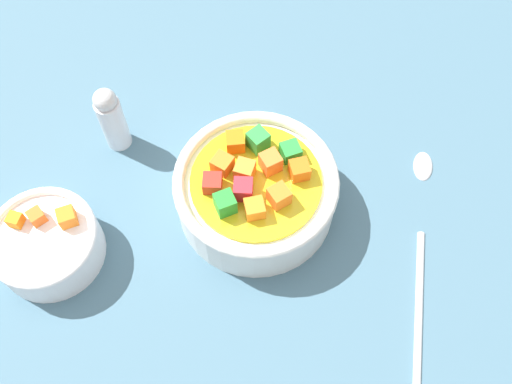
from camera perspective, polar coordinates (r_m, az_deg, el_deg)
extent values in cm
cube|color=#42667A|center=(60.54, 0.00, -1.69)|extent=(140.00, 140.00, 2.00)
cylinder|color=white|center=(57.55, 0.00, -0.22)|extent=(15.53, 15.53, 4.69)
torus|color=white|center=(55.19, 0.00, 1.08)|extent=(15.74, 15.74, 1.14)
cylinder|color=gold|center=(55.31, 0.00, 1.01)|extent=(12.49, 12.49, 0.40)
cube|color=orange|center=(52.94, -0.13, -1.60)|extent=(1.81, 1.81, 1.52)
cube|color=orange|center=(53.36, 2.23, -0.39)|extent=(2.26, 2.26, 1.86)
cube|color=green|center=(56.02, 3.36, 3.95)|extent=(2.02, 2.02, 1.45)
cube|color=orange|center=(54.74, -1.10, 2.12)|extent=(2.33, 2.33, 1.66)
cube|color=orange|center=(55.19, -3.27, 2.73)|extent=(2.44, 2.44, 1.62)
cube|color=green|center=(56.24, 0.20, 5.04)|extent=(2.36, 2.36, 2.04)
cube|color=red|center=(54.10, -4.18, 0.50)|extent=(2.04, 2.04, 1.51)
cube|color=orange|center=(55.02, 1.41, 2.90)|extent=(2.19, 2.19, 1.95)
cube|color=orange|center=(54.83, 4.24, 2.03)|extent=(1.85, 1.85, 1.66)
cube|color=orange|center=(56.40, -2.01, 4.88)|extent=(1.83, 1.83, 1.67)
cube|color=red|center=(53.66, -1.25, 0.25)|extent=(2.06, 2.06, 1.84)
cube|color=green|center=(52.95, -3.00, -1.10)|extent=(2.08, 2.08, 2.04)
cylinder|color=silver|center=(57.44, 15.55, -10.38)|extent=(14.23, 5.38, 0.72)
ellipsoid|color=silver|center=(63.87, 15.92, 2.60)|extent=(3.98, 3.02, 0.89)
cylinder|color=white|center=(59.09, -19.46, -4.88)|extent=(10.11, 10.11, 3.79)
torus|color=white|center=(57.27, -20.08, -4.05)|extent=(10.21, 10.21, 0.81)
cube|color=orange|center=(56.68, -17.79, -2.33)|extent=(1.84, 1.84, 1.57)
cube|color=orange|center=(57.54, -20.43, -2.66)|extent=(1.81, 1.81, 1.34)
cube|color=orange|center=(58.24, -22.23, -2.75)|extent=(1.64, 1.64, 1.24)
cylinder|color=silver|center=(62.41, -13.61, 6.47)|extent=(2.61, 2.61, 6.68)
sphere|color=silver|center=(59.32, -14.41, 8.60)|extent=(2.35, 2.35, 2.35)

